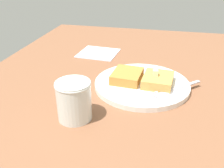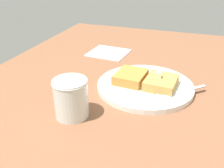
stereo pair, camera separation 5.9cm
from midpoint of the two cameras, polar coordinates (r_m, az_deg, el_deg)
table_surface at (r=73.69cm, az=7.69°, el=0.72°), size 101.73×101.73×2.67cm
plate at (r=66.73cm, az=4.36°, el=-0.06°), size 25.20×25.20×1.35cm
toast_slice_left at (r=65.25cm, az=7.93°, el=0.83°), size 8.15×9.51×2.44cm
toast_slice_middle at (r=66.85cm, az=0.97°, el=1.79°), size 8.15×9.51×2.44cm
butter_pat_primary at (r=64.61cm, az=7.37°, el=2.51°), size 1.49×1.62×1.48cm
fork at (r=63.53cm, az=11.36°, el=-1.31°), size 12.62×12.03×0.36cm
syrup_jar at (r=53.64cm, az=-11.77°, el=-4.06°), size 7.57×7.57×8.60cm
napkin at (r=90.19cm, az=-5.03°, el=7.02°), size 14.12×13.35×0.30cm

